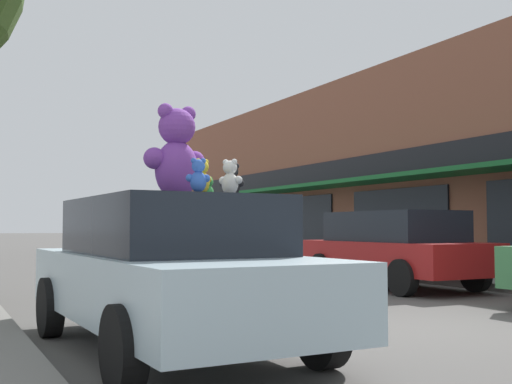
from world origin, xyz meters
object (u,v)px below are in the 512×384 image
at_px(teddy_bear_giant, 176,154).
at_px(teddy_bear_teal, 174,190).
at_px(plush_art_car, 169,270).
at_px(teddy_bear_white, 230,178).
at_px(teddy_bear_black, 232,181).
at_px(teddy_bear_yellow, 202,177).
at_px(teddy_bear_blue, 198,176).
at_px(parked_car_far_center, 394,247).
at_px(teddy_bear_green, 209,189).

distance_m(teddy_bear_giant, teddy_bear_teal, 0.86).
distance_m(plush_art_car, teddy_bear_white, 1.23).
height_order(teddy_bear_black, teddy_bear_teal, teddy_bear_black).
distance_m(plush_art_car, teddy_bear_yellow, 1.31).
distance_m(teddy_bear_yellow, teddy_bear_blue, 0.18).
distance_m(plush_art_car, parked_car_far_center, 7.60).
bearing_deg(teddy_bear_black, parked_car_far_center, -115.42).
distance_m(teddy_bear_white, teddy_bear_yellow, 0.41).
height_order(teddy_bear_giant, teddy_bear_blue, teddy_bear_giant).
distance_m(plush_art_car, teddy_bear_green, 1.07).
height_order(teddy_bear_giant, teddy_bear_yellow, teddy_bear_giant).
xyz_separation_m(plush_art_car, teddy_bear_teal, (0.38, 0.94, 0.87)).
relative_size(teddy_bear_blue, parked_car_far_center, 0.07).
bearing_deg(teddy_bear_yellow, teddy_bear_black, -153.72).
xyz_separation_m(teddy_bear_white, teddy_bear_black, (0.17, 0.33, -0.00)).
height_order(teddy_bear_teal, teddy_bear_blue, teddy_bear_teal).
bearing_deg(teddy_bear_yellow, teddy_bear_green, -133.13).
bearing_deg(teddy_bear_black, teddy_bear_yellow, 70.01).
bearing_deg(teddy_bear_green, teddy_bear_yellow, 24.97).
bearing_deg(teddy_bear_black, teddy_bear_giant, -35.67).
height_order(teddy_bear_teal, parked_car_far_center, teddy_bear_teal).
bearing_deg(teddy_bear_blue, teddy_bear_white, -134.50).
height_order(teddy_bear_giant, teddy_bear_black, teddy_bear_giant).
xyz_separation_m(plush_art_car, teddy_bear_yellow, (-0.04, -0.97, 0.88)).
bearing_deg(teddy_bear_white, teddy_bear_giant, -22.49).
bearing_deg(teddy_bear_black, teddy_bear_teal, -60.10).
relative_size(teddy_bear_black, teddy_bear_teal, 1.12).
relative_size(teddy_bear_yellow, teddy_bear_green, 1.16).
relative_size(plush_art_car, parked_car_far_center, 1.07).
bearing_deg(teddy_bear_blue, teddy_bear_black, -124.29).
height_order(teddy_bear_white, teddy_bear_blue, teddy_bear_white).
height_order(teddy_bear_white, teddy_bear_teal, teddy_bear_white).
distance_m(teddy_bear_giant, teddy_bear_black, 0.80).
bearing_deg(teddy_bear_yellow, teddy_bear_giant, -116.86).
bearing_deg(teddy_bear_teal, plush_art_car, 110.11).
height_order(teddy_bear_white, parked_car_far_center, teddy_bear_white).
distance_m(teddy_bear_white, teddy_bear_black, 0.37).
relative_size(teddy_bear_giant, teddy_bear_black, 2.97).
xyz_separation_m(plush_art_car, teddy_bear_blue, (-0.13, -1.12, 0.87)).
relative_size(teddy_bear_white, parked_car_far_center, 0.08).
bearing_deg(teddy_bear_teal, teddy_bear_yellow, 119.79).
xyz_separation_m(teddy_bear_giant, teddy_bear_green, (0.42, 0.13, -0.35)).
xyz_separation_m(teddy_bear_green, parked_car_far_center, (5.73, 3.94, -0.83)).
bearing_deg(teddy_bear_teal, teddy_bear_black, 136.66).
bearing_deg(teddy_bear_white, teddy_bear_black, -60.29).
bearing_deg(plush_art_car, teddy_bear_black, -43.99).
bearing_deg(parked_car_far_center, teddy_bear_giant, -146.55).
bearing_deg(teddy_bear_giant, parked_car_far_center, -159.17).
bearing_deg(teddy_bear_blue, teddy_bear_teal, -95.52).
xyz_separation_m(teddy_bear_black, teddy_bear_yellow, (-0.53, -0.52, -0.01)).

